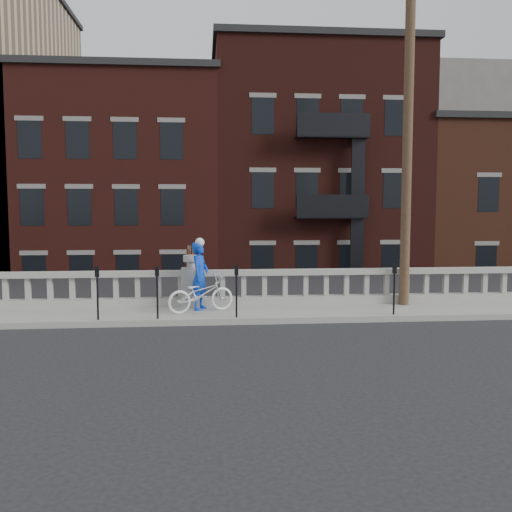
# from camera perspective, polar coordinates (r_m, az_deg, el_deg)

# --- Properties ---
(ground) EXTENTS (120.00, 120.00, 0.00)m
(ground) POSITION_cam_1_polar(r_m,az_deg,el_deg) (12.82, -6.88, -8.74)
(ground) COLOR black
(ground) RESTS_ON ground
(sidewalk) EXTENTS (32.00, 2.20, 0.15)m
(sidewalk) POSITION_cam_1_polar(r_m,az_deg,el_deg) (15.73, -6.56, -5.84)
(sidewalk) COLOR gray
(sidewalk) RESTS_ON ground
(balustrade) EXTENTS (28.00, 0.34, 1.03)m
(balustrade) POSITION_cam_1_polar(r_m,az_deg,el_deg) (16.58, -6.51, -3.30)
(balustrade) COLOR gray
(balustrade) RESTS_ON sidewalk
(planter_pedestal) EXTENTS (0.55, 0.55, 1.76)m
(planter_pedestal) POSITION_cam_1_polar(r_m,az_deg,el_deg) (16.55, -6.51, -2.65)
(planter_pedestal) COLOR gray
(planter_pedestal) RESTS_ON sidewalk
(lower_level) EXTENTS (80.00, 44.00, 20.80)m
(lower_level) POSITION_cam_1_polar(r_m,az_deg,el_deg) (35.49, -4.92, 4.46)
(lower_level) COLOR #605E59
(lower_level) RESTS_ON ground
(utility_pole) EXTENTS (1.60, 0.28, 10.00)m
(utility_pole) POSITION_cam_1_polar(r_m,az_deg,el_deg) (17.19, 14.94, 12.23)
(utility_pole) COLOR #422D1E
(utility_pole) RESTS_ON sidewalk
(parking_meter_a) EXTENTS (0.10, 0.09, 1.36)m
(parking_meter_a) POSITION_cam_1_polar(r_m,az_deg,el_deg) (14.99, -15.58, -2.99)
(parking_meter_a) COLOR black
(parking_meter_a) RESTS_ON sidewalk
(parking_meter_b) EXTENTS (0.10, 0.09, 1.36)m
(parking_meter_b) POSITION_cam_1_polar(r_m,az_deg,el_deg) (14.79, -9.85, -2.98)
(parking_meter_b) COLOR black
(parking_meter_b) RESTS_ON sidewalk
(parking_meter_c) EXTENTS (0.10, 0.09, 1.36)m
(parking_meter_c) POSITION_cam_1_polar(r_m,az_deg,el_deg) (14.76, -1.97, -2.92)
(parking_meter_c) COLOR black
(parking_meter_c) RESTS_ON sidewalk
(parking_meter_d) EXTENTS (0.10, 0.09, 1.36)m
(parking_meter_d) POSITION_cam_1_polar(r_m,az_deg,el_deg) (15.57, 13.66, -2.64)
(parking_meter_d) COLOR black
(parking_meter_d) RESTS_ON sidewalk
(bicycle) EXTENTS (1.99, 1.34, 0.99)m
(bicycle) POSITION_cam_1_polar(r_m,az_deg,el_deg) (15.62, -5.55, -3.79)
(bicycle) COLOR white
(bicycle) RESTS_ON sidewalk
(cyclist) EXTENTS (0.67, 0.81, 1.90)m
(cyclist) POSITION_cam_1_polar(r_m,az_deg,el_deg) (15.92, -5.62, -1.98)
(cyclist) COLOR #0D3CC7
(cyclist) RESTS_ON sidewalk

